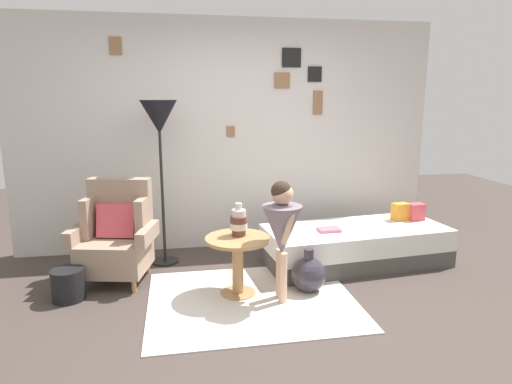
{
  "coord_description": "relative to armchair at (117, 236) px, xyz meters",
  "views": [
    {
      "loc": [
        -0.59,
        -3.14,
        1.75
      ],
      "look_at": [
        0.15,
        0.95,
        0.85
      ],
      "focal_mm": 31.15,
      "sensor_mm": 36.0,
      "label": 1
    }
  ],
  "objects": [
    {
      "name": "ground_plane",
      "position": [
        1.18,
        -1.1,
        -0.44
      ],
      "size": [
        12.0,
        12.0,
        0.0
      ],
      "primitive_type": "plane",
      "color": "#423833"
    },
    {
      "name": "pillow_head",
      "position": [
        3.19,
        0.13,
        0.05
      ],
      "size": [
        0.18,
        0.14,
        0.19
      ],
      "primitive_type": "cube",
      "rotation": [
        0.0,
        0.0,
        0.13
      ],
      "color": "#D64C56",
      "rests_on": "daybed"
    },
    {
      "name": "armchair",
      "position": [
        0.0,
        0.0,
        0.0
      ],
      "size": [
        0.84,
        0.71,
        0.97
      ],
      "color": "tan",
      "rests_on": "ground"
    },
    {
      "name": "daybed",
      "position": [
        2.43,
        -0.02,
        -0.24
      ],
      "size": [
        1.97,
        0.98,
        0.4
      ],
      "color": "#4C4742",
      "rests_on": "ground"
    },
    {
      "name": "floor_lamp",
      "position": [
        0.43,
        0.37,
        1.04
      ],
      "size": [
        0.37,
        0.37,
        1.71
      ],
      "color": "black",
      "rests_on": "ground"
    },
    {
      "name": "vase_striped",
      "position": [
        1.12,
        -0.5,
        0.22
      ],
      "size": [
        0.15,
        0.15,
        0.29
      ],
      "color": "brown",
      "rests_on": "side_table"
    },
    {
      "name": "rug",
      "position": [
        1.2,
        -0.7,
        -0.43
      ],
      "size": [
        1.78,
        1.46,
        0.01
      ],
      "primitive_type": "cube",
      "color": "silver",
      "rests_on": "ground"
    },
    {
      "name": "magazine_basket",
      "position": [
        -0.38,
        -0.4,
        -0.3
      ],
      "size": [
        0.28,
        0.28,
        0.28
      ],
      "primitive_type": "cylinder",
      "color": "black",
      "rests_on": "ground"
    },
    {
      "name": "book_on_daybed",
      "position": [
        2.1,
        -0.1,
        -0.02
      ],
      "size": [
        0.22,
        0.16,
        0.03
      ],
      "primitive_type": "cube",
      "rotation": [
        0.0,
        0.0,
        0.0
      ],
      "color": "#C56B7D",
      "rests_on": "daybed"
    },
    {
      "name": "person_child",
      "position": [
        1.45,
        -0.74,
        0.24
      ],
      "size": [
        0.34,
        0.34,
        1.07
      ],
      "color": "#D8AD8E",
      "rests_on": "ground"
    },
    {
      "name": "side_table",
      "position": [
        1.1,
        -0.55,
        -0.05
      ],
      "size": [
        0.57,
        0.57,
        0.54
      ],
      "color": "tan",
      "rests_on": "ground"
    },
    {
      "name": "pillow_mid",
      "position": [
        3.02,
        0.17,
        0.06
      ],
      "size": [
        0.19,
        0.14,
        0.19
      ],
      "primitive_type": "cube",
      "rotation": [
        0.0,
        0.0,
        0.14
      ],
      "color": "orange",
      "rests_on": "daybed"
    },
    {
      "name": "gallery_wall",
      "position": [
        1.19,
        0.85,
        0.86
      ],
      "size": [
        4.8,
        0.12,
        2.6
      ],
      "color": "silver",
      "rests_on": "ground"
    },
    {
      "name": "demijohn_near",
      "position": [
        1.74,
        -0.6,
        -0.27
      ],
      "size": [
        0.32,
        0.32,
        0.41
      ],
      "color": "#332D38",
      "rests_on": "ground"
    }
  ]
}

